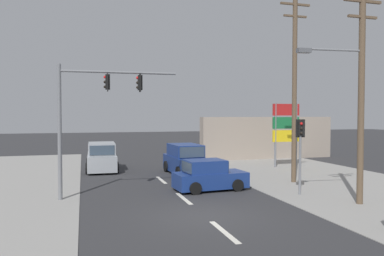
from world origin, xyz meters
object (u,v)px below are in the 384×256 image
utility_pole_midground_right (294,86)px  shopping_plaza_sign (286,126)px  hatchback_receding_far (209,176)px  suv_oncoming_mid (186,160)px  suv_crossing_left (102,158)px  utility_pole_foreground_right (358,90)px  traffic_signal_mast (90,106)px  pedestal_signal_right_kerb (300,144)px

utility_pole_midground_right → shopping_plaza_sign: size_ratio=2.24×
hatchback_receding_far → suv_oncoming_mid: size_ratio=0.81×
shopping_plaza_sign → suv_crossing_left: bearing=171.6°
utility_pole_midground_right → shopping_plaza_sign: (2.82, 5.68, -2.41)m
shopping_plaza_sign → suv_oncoming_mid: 8.20m
utility_pole_foreground_right → traffic_signal_mast: 11.57m
suv_crossing_left → suv_oncoming_mid: size_ratio=0.99×
suv_crossing_left → suv_oncoming_mid: bearing=-31.4°
utility_pole_foreground_right → suv_crossing_left: bearing=127.3°
hatchback_receding_far → utility_pole_foreground_right: bearing=-42.7°
traffic_signal_mast → pedestal_signal_right_kerb: (9.45, -2.01, -1.73)m
suv_crossing_left → hatchback_receding_far: (4.83, -8.30, -0.18)m
traffic_signal_mast → shopping_plaza_sign: bearing=25.9°
traffic_signal_mast → hatchback_receding_far: bearing=3.1°
utility_pole_midground_right → shopping_plaza_sign: bearing=63.5°
utility_pole_foreground_right → suv_crossing_left: (-9.82, 12.90, -3.94)m
suv_crossing_left → shopping_plaza_sign: bearing=-8.4°
hatchback_receding_far → suv_oncoming_mid: (0.23, 5.21, 0.18)m
pedestal_signal_right_kerb → suv_crossing_left: (-8.56, 10.62, -1.53)m
traffic_signal_mast → pedestal_signal_right_kerb: 9.82m
shopping_plaza_sign → suv_crossing_left: shopping_plaza_sign is taller
utility_pole_foreground_right → shopping_plaza_sign: (3.08, 10.99, -1.84)m
shopping_plaza_sign → pedestal_signal_right_kerb: bearing=-116.6°
pedestal_signal_right_kerb → suv_crossing_left: pedestal_signal_right_kerb is taller
shopping_plaza_sign → suv_crossing_left: size_ratio=1.00×
utility_pole_midground_right → hatchback_receding_far: (-5.25, -0.70, -4.69)m
pedestal_signal_right_kerb → utility_pole_foreground_right: bearing=-61.0°
traffic_signal_mast → suv_crossing_left: traffic_signal_mast is taller
traffic_signal_mast → suv_oncoming_mid: size_ratio=1.30×
utility_pole_midground_right → hatchback_receding_far: utility_pole_midground_right is taller
suv_oncoming_mid → hatchback_receding_far: bearing=-92.6°
utility_pole_midground_right → suv_oncoming_mid: (-5.01, 4.50, -4.51)m
utility_pole_midground_right → hatchback_receding_far: bearing=-172.4°
suv_crossing_left → traffic_signal_mast: bearing=-95.9°
traffic_signal_mast → suv_oncoming_mid: 8.75m
traffic_signal_mast → suv_crossing_left: bearing=84.1°
utility_pole_foreground_right → shopping_plaza_sign: 11.56m
utility_pole_midground_right → shopping_plaza_sign: 6.79m
utility_pole_foreground_right → utility_pole_midground_right: (0.26, 5.31, 0.58)m
pedestal_signal_right_kerb → suv_oncoming_mid: size_ratio=0.77×
utility_pole_foreground_right → hatchback_receding_far: (-4.99, 4.60, -4.12)m
suv_crossing_left → hatchback_receding_far: bearing=-59.8°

